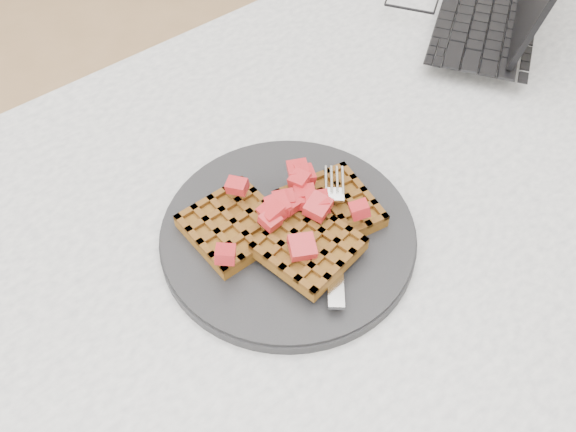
# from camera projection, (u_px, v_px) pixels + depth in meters

# --- Properties ---
(table) EXTENTS (1.20, 0.80, 0.75)m
(table) POSITION_uv_depth(u_px,v_px,m) (331.00, 279.00, 0.80)
(table) COLOR silver
(table) RESTS_ON ground
(plate) EXTENTS (0.27, 0.27, 0.02)m
(plate) POSITION_uv_depth(u_px,v_px,m) (288.00, 235.00, 0.69)
(plate) COLOR black
(plate) RESTS_ON table
(waffles) EXTENTS (0.19, 0.17, 0.03)m
(waffles) POSITION_uv_depth(u_px,v_px,m) (290.00, 226.00, 0.67)
(waffles) COLOR brown
(waffles) RESTS_ON plate
(strawberry_pile) EXTENTS (0.15, 0.15, 0.02)m
(strawberry_pile) POSITION_uv_depth(u_px,v_px,m) (288.00, 207.00, 0.65)
(strawberry_pile) COLOR #94050C
(strawberry_pile) RESTS_ON waffles
(fork) EXTENTS (0.13, 0.15, 0.02)m
(fork) POSITION_uv_depth(u_px,v_px,m) (334.00, 230.00, 0.67)
(fork) COLOR silver
(fork) RESTS_ON plate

